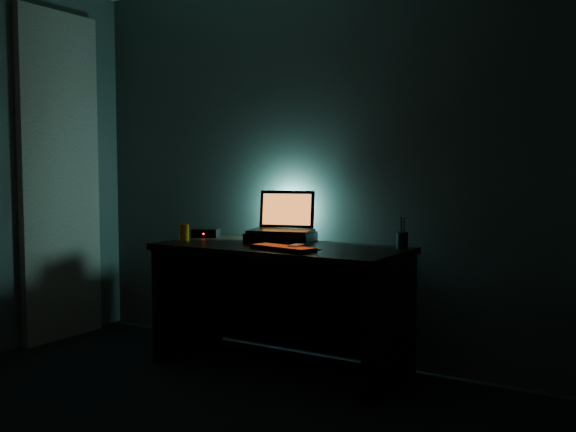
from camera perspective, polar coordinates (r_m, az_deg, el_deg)
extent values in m
cube|color=#444D48|center=(4.14, 2.12, 4.80)|extent=(3.50, 0.00, 2.50)
cube|color=#444D48|center=(1.64, 21.95, 5.66)|extent=(0.00, 4.00, 2.50)
cube|color=black|center=(3.84, -0.67, -2.91)|extent=(1.50, 0.70, 0.04)
cube|color=black|center=(4.31, -8.76, -7.23)|extent=(0.06, 0.64, 0.71)
cube|color=black|center=(3.59, 9.13, -9.54)|extent=(0.06, 0.64, 0.71)
cube|color=black|center=(4.18, 1.75, -7.55)|extent=(1.38, 0.02, 0.65)
cube|color=beige|center=(4.81, -19.60, 3.27)|extent=(0.06, 0.65, 2.30)
cube|color=black|center=(4.01, -0.62, -1.90)|extent=(0.46, 0.39, 0.06)
cube|color=black|center=(4.00, -0.62, -1.34)|extent=(0.43, 0.35, 0.02)
cube|color=black|center=(4.12, -0.09, 0.61)|extent=(0.36, 0.14, 0.24)
cube|color=orange|center=(4.11, -0.13, 0.60)|extent=(0.32, 0.11, 0.20)
cube|color=black|center=(3.60, -0.47, -2.88)|extent=(0.42, 0.21, 0.02)
cube|color=#ED3208|center=(3.60, -0.47, -2.68)|extent=(0.40, 0.19, 0.00)
cube|color=navy|center=(3.58, 0.76, -3.06)|extent=(0.23, 0.21, 0.00)
cube|color=gray|center=(3.58, 0.76, -2.79)|extent=(0.07, 0.10, 0.03)
cylinder|color=black|center=(3.74, 10.13, -2.14)|extent=(0.07, 0.07, 0.09)
cylinder|color=orange|center=(4.12, -9.22, -1.46)|extent=(0.08, 0.08, 0.11)
cube|color=black|center=(4.34, -7.30, -1.49)|extent=(0.21, 0.19, 0.06)
sphere|color=#FF0C07|center=(4.28, -7.53, -1.58)|extent=(0.01, 0.01, 0.01)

